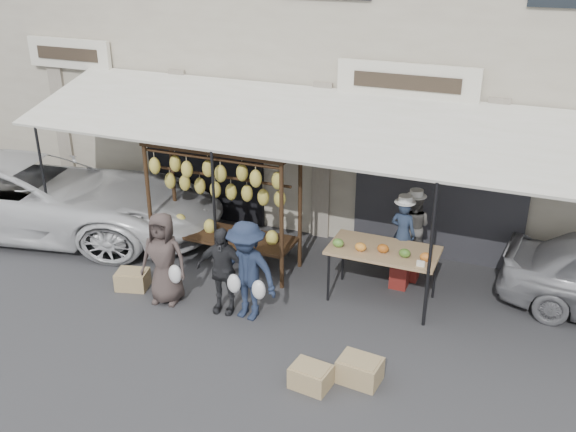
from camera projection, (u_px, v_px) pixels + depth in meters
name	position (u px, v px, depth m)	size (l,w,h in m)	color
ground_plane	(240.00, 329.00, 9.57)	(90.00, 90.00, 0.00)	#2D2D30
shophouse	(372.00, 23.00, 13.57)	(24.00, 6.15, 7.30)	#BBB39D
awning	(299.00, 123.00, 10.45)	(10.00, 2.35, 2.92)	silver
banana_rack	(221.00, 182.00, 10.79)	(2.60, 0.90, 2.24)	black
produce_table	(383.00, 252.00, 9.98)	(1.70, 0.90, 1.04)	#9E7C57
vendor_left	(403.00, 234.00, 10.32)	(0.42, 0.28, 1.16)	#233048
vendor_right	(414.00, 226.00, 10.57)	(0.56, 0.44, 1.15)	#575451
customer_left	(164.00, 258.00, 10.01)	(0.74, 0.48, 1.52)	#423633
customer_mid	(222.00, 270.00, 9.76)	(0.83, 0.35, 1.42)	#28282B
customer_right	(247.00, 271.00, 9.56)	(1.03, 0.59, 1.59)	#1D273F
stool_left	(399.00, 276.00, 10.63)	(0.28, 0.28, 0.40)	maroon
stool_right	(410.00, 268.00, 10.88)	(0.29, 0.29, 0.40)	maroon
crate_near_a	(311.00, 377.00, 8.30)	(0.50, 0.38, 0.30)	tan
crate_near_b	(360.00, 370.00, 8.40)	(0.54, 0.41, 0.33)	tan
crate_far	(133.00, 280.00, 10.62)	(0.51, 0.38, 0.30)	tan
van	(21.00, 177.00, 12.36)	(2.44, 5.28, 2.20)	silver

